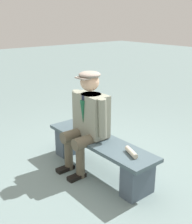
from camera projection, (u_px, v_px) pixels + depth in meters
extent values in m
plane|color=slate|center=(99.00, 171.00, 3.73)|extent=(30.00, 30.00, 0.00)
cube|color=#42555D|center=(99.00, 141.00, 3.59)|extent=(1.68, 0.44, 0.04)
cube|color=#435260|center=(138.00, 179.00, 3.17)|extent=(0.20, 0.37, 0.40)
cube|color=#435260|center=(70.00, 140.00, 4.15)|extent=(0.20, 0.37, 0.40)
cube|color=gray|center=(91.00, 115.00, 3.61)|extent=(0.47, 0.25, 0.55)
cylinder|color=#1E2338|center=(91.00, 96.00, 3.53)|extent=(0.26, 0.26, 0.06)
cone|color=#195938|center=(83.00, 112.00, 3.51)|extent=(0.07, 0.07, 0.30)
sphere|color=#DBAD8C|center=(90.00, 82.00, 3.46)|extent=(0.23, 0.23, 0.23)
ellipsoid|color=gray|center=(90.00, 75.00, 3.43)|extent=(0.27, 0.27, 0.08)
cube|color=gray|center=(83.00, 78.00, 3.38)|extent=(0.19, 0.11, 0.02)
cylinder|color=brown|center=(89.00, 140.00, 3.52)|extent=(0.15, 0.44, 0.15)
cylinder|color=brown|center=(80.00, 160.00, 3.51)|extent=(0.11, 0.11, 0.46)
cube|color=black|center=(77.00, 177.00, 3.54)|extent=(0.10, 0.24, 0.05)
cylinder|color=gray|center=(102.00, 119.00, 3.38)|extent=(0.11, 0.12, 0.49)
cylinder|color=brown|center=(77.00, 134.00, 3.71)|extent=(0.15, 0.44, 0.15)
cylinder|color=brown|center=(69.00, 153.00, 3.70)|extent=(0.11, 0.11, 0.46)
cube|color=black|center=(65.00, 169.00, 3.73)|extent=(0.10, 0.24, 0.05)
cylinder|color=gray|center=(76.00, 108.00, 3.77)|extent=(0.10, 0.10, 0.49)
cylinder|color=beige|center=(131.00, 152.00, 3.18)|extent=(0.24, 0.14, 0.06)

